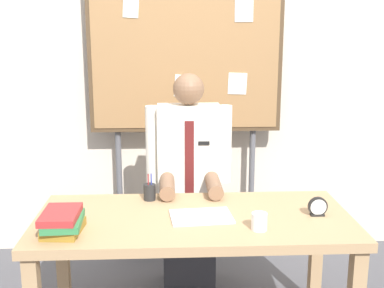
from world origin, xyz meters
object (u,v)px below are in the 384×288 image
(desk, at_px, (194,232))
(desk_clock, at_px, (318,207))
(open_notebook, at_px, (201,216))
(person, at_px, (189,192))
(bulletin_board, at_px, (186,48))
(pen_holder, at_px, (150,192))
(book_stack, at_px, (62,222))
(coffee_mug, at_px, (259,222))

(desk, height_order, desk_clock, desk_clock)
(desk, relative_size, open_notebook, 5.22)
(desk, xyz_separation_m, person, (0.00, 0.62, 0.02))
(bulletin_board, xyz_separation_m, pen_holder, (-0.24, -0.83, -0.79))
(book_stack, relative_size, desk_clock, 2.67)
(person, bearing_deg, coffee_mug, -68.98)
(open_notebook, xyz_separation_m, pen_holder, (-0.28, 0.29, 0.04))
(bulletin_board, height_order, book_stack, bulletin_board)
(pen_holder, bearing_deg, bulletin_board, 73.74)
(desk_clock, distance_m, coffee_mug, 0.39)
(coffee_mug, bearing_deg, pen_holder, 139.91)
(person, distance_m, desk_clock, 0.93)
(desk, relative_size, desk_clock, 16.22)
(book_stack, distance_m, open_notebook, 0.71)
(person, distance_m, coffee_mug, 0.88)
(bulletin_board, height_order, desk_clock, bulletin_board)
(bulletin_board, xyz_separation_m, open_notebook, (0.04, -1.12, -0.83))
(person, height_order, coffee_mug, person)
(desk, distance_m, book_stack, 0.69)
(coffee_mug, bearing_deg, person, 111.02)
(desk_clock, bearing_deg, pen_holder, 161.89)
(desk, height_order, person, person)
(open_notebook, distance_m, pen_holder, 0.41)
(coffee_mug, distance_m, pen_holder, 0.73)
(book_stack, bearing_deg, bulletin_board, 63.29)
(open_notebook, height_order, desk_clock, desk_clock)
(open_notebook, height_order, pen_holder, pen_holder)
(desk_clock, bearing_deg, open_notebook, 179.66)
(book_stack, bearing_deg, open_notebook, 13.55)
(person, relative_size, open_notebook, 4.52)
(bulletin_board, distance_m, book_stack, 1.64)
(desk, height_order, open_notebook, open_notebook)
(bulletin_board, xyz_separation_m, coffee_mug, (0.31, -1.30, -0.80))
(desk, bearing_deg, open_notebook, -27.71)
(person, relative_size, coffee_mug, 16.61)
(book_stack, distance_m, pen_holder, 0.61)
(coffee_mug, bearing_deg, desk_clock, 26.73)
(bulletin_board, bearing_deg, desk_clock, -59.73)
(person, height_order, bulletin_board, bulletin_board)
(desk_clock, bearing_deg, bulletin_board, 120.27)
(desk_clock, xyz_separation_m, coffee_mug, (-0.34, -0.17, -0.00))
(desk, height_order, pen_holder, pen_holder)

